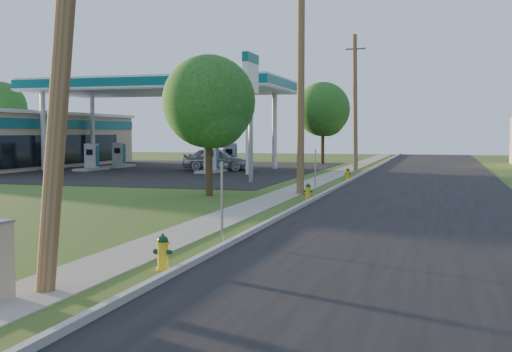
# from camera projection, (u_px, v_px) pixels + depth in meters

# --- Properties ---
(ground_plane) EXTENTS (140.00, 140.00, 0.00)m
(ground_plane) POSITION_uv_depth(u_px,v_px,m) (132.00, 283.00, 11.47)
(ground_plane) COLOR #325C19
(ground_plane) RESTS_ON ground
(road) EXTENTS (8.00, 120.00, 0.02)m
(road) POSITION_uv_depth(u_px,v_px,m) (414.00, 219.00, 19.80)
(road) COLOR black
(road) RESTS_ON ground
(curb) EXTENTS (0.15, 120.00, 0.15)m
(curb) POSITION_uv_depth(u_px,v_px,m) (288.00, 213.00, 20.91)
(curb) COLOR #A3A097
(curb) RESTS_ON ground
(sidewalk) EXTENTS (1.50, 120.00, 0.03)m
(sidewalk) POSITION_uv_depth(u_px,v_px,m) (237.00, 213.00, 21.40)
(sidewalk) COLOR gray
(sidewalk) RESTS_ON ground
(forecourt) EXTENTS (26.00, 28.00, 0.02)m
(forecourt) POSITION_uv_depth(u_px,v_px,m) (137.00, 169.00, 46.58)
(forecourt) COLOR black
(forecourt) RESTS_ON ground
(utility_pole_near) EXTENTS (1.40, 0.32, 9.48)m
(utility_pole_near) POSITION_uv_depth(u_px,v_px,m) (65.00, 2.00, 10.35)
(utility_pole_near) COLOR brown
(utility_pole_near) RESTS_ON ground
(utility_pole_mid) EXTENTS (1.40, 0.32, 9.80)m
(utility_pole_mid) POSITION_uv_depth(u_px,v_px,m) (301.00, 80.00, 27.59)
(utility_pole_mid) COLOR brown
(utility_pole_mid) RESTS_ON ground
(utility_pole_far) EXTENTS (1.40, 0.32, 9.50)m
(utility_pole_far) POSITION_uv_depth(u_px,v_px,m) (355.00, 102.00, 44.85)
(utility_pole_far) COLOR brown
(utility_pole_far) RESTS_ON ground
(sign_post_near) EXTENTS (0.05, 0.04, 2.00)m
(sign_post_near) POSITION_uv_depth(u_px,v_px,m) (222.00, 203.00, 15.36)
(sign_post_near) COLOR gray
(sign_post_near) RESTS_ON ground
(sign_post_mid) EXTENTS (0.05, 0.04, 2.00)m
(sign_post_mid) POSITION_uv_depth(u_px,v_px,m) (315.00, 173.00, 26.66)
(sign_post_mid) COLOR gray
(sign_post_mid) RESTS_ON ground
(sign_post_far) EXTENTS (0.05, 0.04, 2.00)m
(sign_post_far) POSITION_uv_depth(u_px,v_px,m) (354.00, 161.00, 38.35)
(sign_post_far) COLOR gray
(sign_post_far) RESTS_ON ground
(gas_canopy) EXTENTS (18.18, 9.18, 6.40)m
(gas_canopy) POSITION_uv_depth(u_px,v_px,m) (161.00, 87.00, 45.62)
(gas_canopy) COLOR silver
(gas_canopy) RESTS_ON ground
(fuel_pump_nw) EXTENTS (1.20, 3.20, 1.90)m
(fuel_pump_nw) POSITION_uv_depth(u_px,v_px,m) (92.00, 160.00, 45.31)
(fuel_pump_nw) COLOR #A3A097
(fuel_pump_nw) RESTS_ON ground
(fuel_pump_ne) EXTENTS (1.20, 3.20, 1.90)m
(fuel_pump_ne) POSITION_uv_depth(u_px,v_px,m) (211.00, 162.00, 42.81)
(fuel_pump_ne) COLOR #A3A097
(fuel_pump_ne) RESTS_ON ground
(fuel_pump_sw) EXTENTS (1.20, 3.20, 1.90)m
(fuel_pump_sw) POSITION_uv_depth(u_px,v_px,m) (119.00, 158.00, 49.14)
(fuel_pump_sw) COLOR #A3A097
(fuel_pump_sw) RESTS_ON ground
(fuel_pump_se) EXTENTS (1.20, 3.20, 1.90)m
(fuel_pump_se) POSITION_uv_depth(u_px,v_px,m) (230.00, 159.00, 46.64)
(fuel_pump_se) COLOR #A3A097
(fuel_pump_se) RESTS_ON ground
(convenience_store) EXTENTS (10.40, 22.40, 4.25)m
(convenience_store) POSITION_uv_depth(u_px,v_px,m) (7.00, 140.00, 49.49)
(convenience_store) COLOR tan
(convenience_store) RESTS_ON ground
(price_pylon) EXTENTS (0.34, 2.04, 6.85)m
(price_pylon) POSITION_uv_depth(u_px,v_px,m) (251.00, 81.00, 33.91)
(price_pylon) COLOR gray
(price_pylon) RESTS_ON ground
(tree_verge) EXTENTS (3.93, 3.93, 5.96)m
(tree_verge) POSITION_uv_depth(u_px,v_px,m) (210.00, 105.00, 26.90)
(tree_verge) COLOR #312515
(tree_verge) RESTS_ON ground
(tree_lot) EXTENTS (4.57, 4.57, 6.93)m
(tree_lot) POSITION_uv_depth(u_px,v_px,m) (324.00, 111.00, 53.80)
(tree_lot) COLOR #312515
(tree_lot) RESTS_ON ground
(tree_back) EXTENTS (4.91, 4.91, 7.44)m
(tree_back) POSITION_uv_depth(u_px,v_px,m) (1.00, 110.00, 59.86)
(tree_back) COLOR #312515
(tree_back) RESTS_ON ground
(hydrant_near) EXTENTS (0.37, 0.33, 0.72)m
(hydrant_near) POSITION_uv_depth(u_px,v_px,m) (163.00, 252.00, 12.52)
(hydrant_near) COLOR yellow
(hydrant_near) RESTS_ON ground
(hydrant_mid) EXTENTS (0.35, 0.31, 0.67)m
(hydrant_mid) POSITION_uv_depth(u_px,v_px,m) (308.00, 192.00, 25.64)
(hydrant_mid) COLOR gold
(hydrant_mid) RESTS_ON ground
(hydrant_far) EXTENTS (0.35, 0.31, 0.68)m
(hydrant_far) POSITION_uv_depth(u_px,v_px,m) (348.00, 174.00, 36.46)
(hydrant_far) COLOR #E9B000
(hydrant_far) RESTS_ON ground
(car_silver) EXTENTS (4.93, 2.36, 1.62)m
(car_silver) POSITION_uv_depth(u_px,v_px,m) (217.00, 159.00, 45.41)
(car_silver) COLOR silver
(car_silver) RESTS_ON ground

